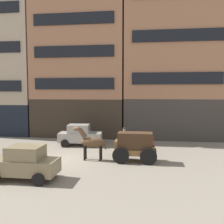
# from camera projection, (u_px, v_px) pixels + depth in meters

# --- Properties ---
(ground_plane) EXTENTS (120.00, 120.00, 0.00)m
(ground_plane) POSITION_uv_depth(u_px,v_px,m) (61.00, 160.00, 17.87)
(ground_plane) COLOR slate
(building_far_left) EXTENTS (7.87, 5.98, 15.42)m
(building_far_left) POSITION_uv_depth(u_px,v_px,m) (7.00, 64.00, 28.87)
(building_far_left) COLOR black
(building_far_left) RESTS_ON ground_plane
(building_center_left) EXTENTS (9.95, 5.98, 16.77)m
(building_center_left) POSITION_uv_depth(u_px,v_px,m) (81.00, 56.00, 27.64)
(building_center_left) COLOR #33281E
(building_center_left) RESTS_ON ground_plane
(building_center_right) EXTENTS (10.32, 5.98, 16.12)m
(building_center_right) POSITION_uv_depth(u_px,v_px,m) (174.00, 58.00, 26.33)
(building_center_right) COLOR #38332D
(building_center_right) RESTS_ON ground_plane
(cargo_wagon) EXTENTS (2.90, 1.50, 1.98)m
(cargo_wagon) POSITION_uv_depth(u_px,v_px,m) (134.00, 145.00, 17.33)
(cargo_wagon) COLOR brown
(cargo_wagon) RESTS_ON ground_plane
(draft_horse) EXTENTS (2.34, 0.60, 2.30)m
(draft_horse) POSITION_uv_depth(u_px,v_px,m) (91.00, 142.00, 17.73)
(draft_horse) COLOR #513823
(draft_horse) RESTS_ON ground_plane
(sedan_dark) EXTENTS (3.84, 2.14, 1.83)m
(sedan_dark) POSITION_uv_depth(u_px,v_px,m) (80.00, 135.00, 22.47)
(sedan_dark) COLOR gray
(sedan_dark) RESTS_ON ground_plane
(sedan_light) EXTENTS (3.70, 1.87, 1.83)m
(sedan_light) POSITION_uv_depth(u_px,v_px,m) (24.00, 163.00, 13.88)
(sedan_light) COLOR #7A6B4C
(sedan_light) RESTS_ON ground_plane
(pedestrian_officer) EXTENTS (0.50, 0.50, 1.79)m
(pedestrian_officer) POSITION_uv_depth(u_px,v_px,m) (124.00, 138.00, 20.91)
(pedestrian_officer) COLOR #38332D
(pedestrian_officer) RESTS_ON ground_plane
(fire_hydrant_curbside) EXTENTS (0.24, 0.24, 0.83)m
(fire_hydrant_curbside) POSITION_uv_depth(u_px,v_px,m) (152.00, 141.00, 22.42)
(fire_hydrant_curbside) COLOR maroon
(fire_hydrant_curbside) RESTS_ON ground_plane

